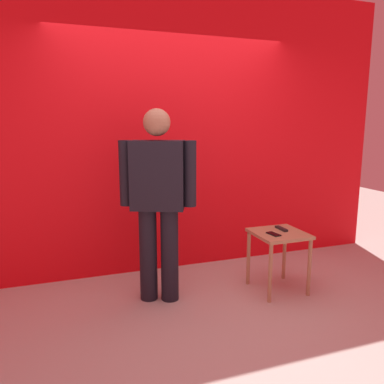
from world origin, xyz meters
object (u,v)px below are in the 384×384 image
Objects in this scene: standing_person at (158,196)px; tv_remote at (281,229)px; side_table at (279,242)px; cell_phone at (273,234)px.

standing_person is 1.26m from tv_remote.
standing_person reaches higher than side_table.
cell_phone is 0.20m from tv_remote.
side_table is (1.13, -0.19, -0.49)m from standing_person.
standing_person is 10.13× the size of tv_remote.
standing_person is at bearing 158.88° from cell_phone.
tv_remote is at bearing 28.58° from cell_phone.
standing_person is 1.24m from side_table.
side_table is at bearing 20.64° from cell_phone.
standing_person reaches higher than cell_phone.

